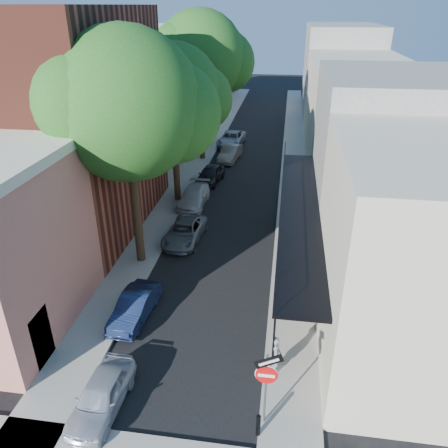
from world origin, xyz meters
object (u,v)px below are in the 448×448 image
(parked_car_d, at_px, (194,197))
(pedestrian, at_px, (276,356))
(oak_far, at_px, (207,58))
(parked_car_b, at_px, (135,307))
(parked_car_a, at_px, (101,395))
(parked_car_e, at_px, (210,175))
(bollard, at_px, (258,425))
(parked_car_g, at_px, (232,139))
(oak_near, at_px, (138,108))
(oak_mid, at_px, (179,94))
(parked_car_c, at_px, (185,232))
(parked_car_f, at_px, (230,153))
(sign_post, at_px, (267,378))

(parked_car_d, relative_size, pedestrian, 2.54)
(oak_far, height_order, parked_car_b, oak_far)
(parked_car_a, bearing_deg, parked_car_e, 91.91)
(bollard, xyz_separation_m, parked_car_g, (-4.87, 31.07, 0.12))
(pedestrian, bearing_deg, parked_car_e, 8.60)
(parked_car_e, bearing_deg, bollard, -68.30)
(oak_near, bearing_deg, oak_mid, 90.37)
(parked_car_c, bearing_deg, parked_car_d, 99.92)
(parked_car_c, bearing_deg, oak_far, 99.02)
(parked_car_a, xyz_separation_m, parked_car_g, (0.29, 30.71, 0.06))
(oak_near, height_order, parked_car_f, oak_near)
(oak_mid, xyz_separation_m, parked_car_a, (1.26, -17.37, -6.48))
(parked_car_a, bearing_deg, sign_post, 3.10)
(parked_car_e, bearing_deg, oak_far, 109.62)
(parked_car_e, relative_size, parked_car_g, 0.82)
(oak_near, xyz_separation_m, pedestrian, (6.77, -7.15, -6.95))
(parked_car_c, xyz_separation_m, parked_car_e, (-0.14, 9.11, 0.08))
(oak_mid, bearing_deg, bollard, -70.10)
(parked_car_c, height_order, parked_car_g, parked_car_g)
(parked_car_a, distance_m, parked_car_d, 16.54)
(parked_car_b, bearing_deg, sign_post, -33.90)
(sign_post, distance_m, bollard, 1.60)
(sign_post, xyz_separation_m, oak_near, (-6.53, 9.29, 5.84))
(pedestrian, bearing_deg, oak_near, 35.25)
(parked_car_c, relative_size, parked_car_g, 0.87)
(parked_car_c, distance_m, parked_car_f, 14.55)
(parked_car_a, bearing_deg, parked_car_c, 91.29)
(parked_car_b, xyz_separation_m, pedestrian, (6.00, -2.42, 0.36))
(pedestrian, bearing_deg, parked_car_a, 103.91)
(oak_near, height_order, oak_far, oak_far)
(bollard, relative_size, parked_car_c, 0.20)
(oak_mid, relative_size, pedestrian, 6.31)
(parked_car_c, xyz_separation_m, parked_car_f, (0.65, 14.53, 0.08))
(parked_car_a, relative_size, parked_car_f, 0.89)
(oak_mid, relative_size, parked_car_f, 2.66)
(parked_car_d, height_order, parked_car_f, parked_car_f)
(sign_post, xyz_separation_m, parked_car_b, (-5.76, 4.56, -1.47))
(bollard, xyz_separation_m, parked_car_c, (-5.05, 12.02, 0.04))
(bollard, height_order, oak_near, oak_near)
(pedestrian, bearing_deg, oak_far, 7.44)
(oak_far, distance_m, parked_car_d, 12.52)
(sign_post, xyz_separation_m, pedestrian, (0.24, 2.14, -1.11))
(oak_near, relative_size, oak_mid, 1.12)
(oak_mid, bearing_deg, pedestrian, -65.72)
(parked_car_c, bearing_deg, parked_car_e, 94.82)
(bollard, xyz_separation_m, parked_car_f, (-4.40, 26.55, 0.11))
(sign_post, bearing_deg, parked_car_d, 109.19)
(pedestrian, bearing_deg, bollard, 163.11)
(parked_car_b, bearing_deg, parked_car_d, 94.25)
(oak_far, bearing_deg, sign_post, -76.09)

